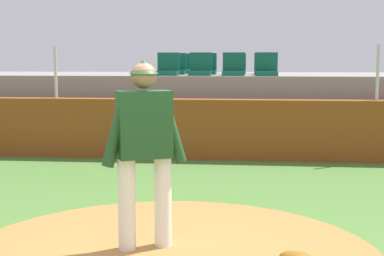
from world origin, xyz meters
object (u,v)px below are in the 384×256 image
Objects in this scene: stadium_chair_5 at (205,68)px; stadium_chair_4 at (176,68)px; stadium_chair_1 at (200,68)px; stadium_chair_11 at (264,67)px; stadium_chair_9 at (207,67)px; stadium_chair_7 at (265,68)px; stadium_chair_3 at (266,68)px; pitcher at (144,140)px; stadium_chair_6 at (234,68)px; stadium_chair_0 at (168,68)px; stadium_chair_10 at (236,67)px; stadium_chair_2 at (234,68)px; stadium_chair_8 at (180,67)px.

stadium_chair_4 is at bearing -0.04° from stadium_chair_5.
stadium_chair_1 is 1.00× the size of stadium_chair_11.
stadium_chair_1 and stadium_chair_5 have the same top height.
stadium_chair_11 is at bearing -179.21° from stadium_chair_9.
stadium_chair_3 is at bearing 90.91° from stadium_chair_7.
stadium_chair_6 is at bearing 61.28° from pitcher.
stadium_chair_4 and stadium_chair_11 have the same top height.
pitcher is 3.52× the size of stadium_chair_0.
stadium_chair_7 and stadium_chair_10 have the same top height.
stadium_chair_3 is (1.43, -0.03, 0.00)m from stadium_chair_1.
stadium_chair_1 and stadium_chair_6 have the same top height.
stadium_chair_6 is (-0.71, 0.92, 0.00)m from stadium_chair_3.
stadium_chair_0 and stadium_chair_2 have the same top height.
stadium_chair_4 is 1.00× the size of stadium_chair_6.
stadium_chair_3 and stadium_chair_4 have the same top height.
stadium_chair_2 is at bearing -2.35° from stadium_chair_3.
stadium_chair_6 is at bearing 179.26° from stadium_chair_5.
stadium_chair_7 is (0.70, 0.00, 0.00)m from stadium_chair_6.
stadium_chair_7 is at bearing -127.73° from stadium_chair_2.
stadium_chair_8 is (-1.40, 1.82, 0.00)m from stadium_chair_2.
pitcher is 7.16m from stadium_chair_2.
stadium_chair_7 is at bearing -179.96° from stadium_chair_6.
stadium_chair_10 is (0.73, 0.04, 0.00)m from stadium_chair_9.
stadium_chair_5 and stadium_chair_9 have the same top height.
stadium_chair_5 is at bearing 33.28° from stadium_chair_11.
pitcher is 3.52× the size of stadium_chair_9.
stadium_chair_0 is at bearing 68.06° from stadium_chair_9.
stadium_chair_8 is 1.00× the size of stadium_chair_9.
stadium_chair_9 is (0.00, 1.79, 0.00)m from stadium_chair_1.
stadium_chair_3 is at bearing 156.05° from stadium_chair_4.
stadium_chair_11 reaches higher than pitcher.
stadium_chair_9 is (0.72, 1.78, 0.00)m from stadium_chair_0.
stadium_chair_3 is 1.84m from stadium_chair_11.
stadium_chair_1 is 1.00× the size of stadium_chair_7.
stadium_chair_2 is at bearing 179.95° from stadium_chair_1.
stadium_chair_4 is 1.00× the size of stadium_chair_9.
stadium_chair_6 and stadium_chair_7 have the same top height.
stadium_chair_9 is (-0.71, 0.90, 0.00)m from stadium_chair_6.
stadium_chair_11 is (0.01, 0.92, 0.00)m from stadium_chair_7.
stadium_chair_11 is (0.70, 1.81, 0.00)m from stadium_chair_2.
stadium_chair_6 is at bearing 0.04° from stadium_chair_7.
stadium_chair_8 is at bearing -0.37° from stadium_chair_11.
stadium_chair_7 is (1.41, 0.89, 0.00)m from stadium_chair_1.
stadium_chair_3 is (1.30, 7.09, 0.56)m from pitcher.
pitcher is 7.23m from stadium_chair_3.
stadium_chair_5 is at bearing -0.34° from stadium_chair_7.
stadium_chair_0 is at bearing 51.53° from stadium_chair_10.
pitcher is at bearing 95.14° from stadium_chair_8.
stadium_chair_2 is 1.00× the size of stadium_chair_10.
stadium_chair_7 is (-0.01, 0.92, 0.00)m from stadium_chair_3.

